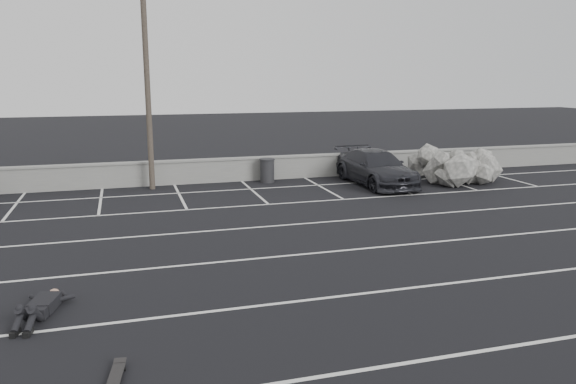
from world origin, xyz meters
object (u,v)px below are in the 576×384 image
object	(u,v)px
utility_pole	(147,84)
skateboard	(116,375)
person	(45,298)
riprap_pile	(465,170)
trash_bin	(267,170)
car_right	(376,168)

from	to	relation	value
utility_pole	skateboard	xyz separation A→B (m)	(-1.41, -15.36, -4.27)
person	skateboard	bearing A→B (deg)	-52.67
person	skateboard	world-z (taller)	person
riprap_pile	person	world-z (taller)	riprap_pile
trash_bin	person	world-z (taller)	trash_bin
utility_pole	riprap_pile	bearing A→B (deg)	-9.97
utility_pole	person	xyz separation A→B (m)	(-2.81, -12.15, -4.10)
riprap_pile	skateboard	world-z (taller)	riprap_pile
person	trash_bin	bearing A→B (deg)	71.34
car_right	trash_bin	bearing A→B (deg)	154.81
person	car_right	bearing A→B (deg)	54.21
utility_pole	skateboard	bearing A→B (deg)	-95.25
car_right	skateboard	bearing A→B (deg)	-130.89
riprap_pile	trash_bin	bearing A→B (deg)	163.67
car_right	riprap_pile	xyz separation A→B (m)	(4.08, -0.62, -0.20)
trash_bin	riprap_pile	distance (m)	8.86
trash_bin	riprap_pile	world-z (taller)	riprap_pile
skateboard	utility_pole	bearing A→B (deg)	93.47
skateboard	person	bearing A→B (deg)	122.16
utility_pole	riprap_pile	world-z (taller)	utility_pole
utility_pole	trash_bin	xyz separation A→B (m)	(5.02, 0.11, -3.80)
car_right	riprap_pile	bearing A→B (deg)	-11.01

